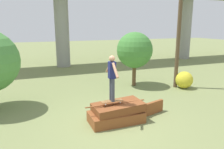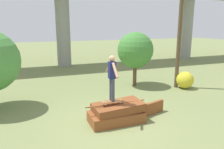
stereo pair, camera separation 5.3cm
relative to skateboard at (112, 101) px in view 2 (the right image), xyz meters
The scene contains 8 objects.
ground_plane 0.79m from the skateboard, 15.45° to the right, with size 80.00×80.00×0.00m, color olive.
scrap_pile 0.48m from the skateboard, ahead, with size 2.19×1.07×0.70m.
scrap_plank_loose 1.70m from the skateboard, ahead, with size 1.25×0.47×0.48m.
skateboard is the anchor object (origin of this frame).
skater 0.91m from the skateboard, 90.00° to the right, with size 0.22×1.05×1.57m.
utility_pole 6.70m from the skateboard, 30.69° to the left, with size 1.30×0.20×8.52m.
tree_behind_left 5.09m from the skateboard, 54.21° to the left, with size 1.96×1.96×2.97m.
bush_yellow_flowering 5.75m from the skateboard, 26.22° to the left, with size 0.91×0.91×0.91m.
Camera 2 is at (-2.67, -6.60, 3.33)m, focal length 35.00 mm.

